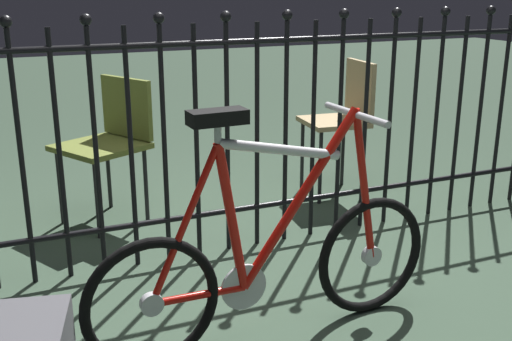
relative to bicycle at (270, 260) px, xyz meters
name	(u,v)px	position (x,y,z in m)	size (l,w,h in m)	color
ground_plane	(297,300)	(0.23, 0.21, -0.33)	(20.00, 20.00, 0.00)	#364A39
iron_fence	(226,130)	(0.14, 0.84, 0.31)	(4.67, 0.07, 1.26)	black
bicycle	(270,260)	(0.00, 0.00, 0.00)	(1.43, 0.40, 0.91)	black
chair_tan	(344,113)	(1.14, 1.38, 0.21)	(0.40, 0.40, 0.85)	black
chair_olive	(111,135)	(-0.30, 1.51, 0.17)	(0.57, 0.57, 0.81)	black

